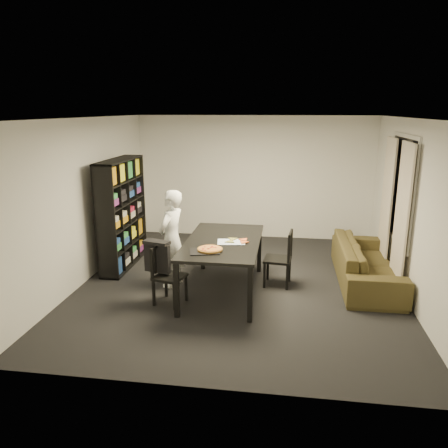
# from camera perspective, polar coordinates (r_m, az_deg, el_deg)

# --- Properties ---
(room) EXTENTS (5.01, 5.51, 2.61)m
(room) POSITION_cam_1_polar(r_m,az_deg,el_deg) (6.71, 2.16, 2.50)
(room) COLOR black
(room) RESTS_ON ground
(window_pane) EXTENTS (0.02, 1.40, 1.60)m
(window_pane) POSITION_cam_1_polar(r_m,az_deg,el_deg) (7.44, 22.14, 4.21)
(window_pane) COLOR black
(window_pane) RESTS_ON room
(window_frame) EXTENTS (0.03, 1.52, 1.72)m
(window_frame) POSITION_cam_1_polar(r_m,az_deg,el_deg) (7.44, 22.10, 4.21)
(window_frame) COLOR white
(window_frame) RESTS_ON room
(curtain_left) EXTENTS (0.03, 0.70, 2.25)m
(curtain_left) POSITION_cam_1_polar(r_m,az_deg,el_deg) (7.00, 22.16, 0.65)
(curtain_left) COLOR beige
(curtain_left) RESTS_ON room
(curtain_right) EXTENTS (0.03, 0.70, 2.25)m
(curtain_right) POSITION_cam_1_polar(r_m,az_deg,el_deg) (7.98, 20.45, 2.47)
(curtain_right) COLOR beige
(curtain_right) RESTS_ON room
(bookshelf) EXTENTS (0.35, 1.50, 1.90)m
(bookshelf) POSITION_cam_1_polar(r_m,az_deg,el_deg) (7.87, -13.19, 1.35)
(bookshelf) COLOR black
(bookshelf) RESTS_ON room
(dining_table) EXTENTS (1.09, 1.97, 0.82)m
(dining_table) POSITION_cam_1_polar(r_m,az_deg,el_deg) (6.56, -0.12, -2.77)
(dining_table) COLOR black
(dining_table) RESTS_ON room
(chair_left) EXTENTS (0.49, 0.49, 0.85)m
(chair_left) POSITION_cam_1_polar(r_m,az_deg,el_deg) (6.34, -7.77, -6.05)
(chair_left) COLOR black
(chair_left) RESTS_ON room
(chair_right) EXTENTS (0.45, 0.45, 0.89)m
(chair_right) POSITION_cam_1_polar(r_m,az_deg,el_deg) (6.94, 7.74, -4.01)
(chair_right) COLOR black
(chair_right) RESTS_ON room
(draped_jacket) EXTENTS (0.41, 0.26, 0.47)m
(draped_jacket) POSITION_cam_1_polar(r_m,az_deg,el_deg) (6.32, -8.74, -4.04)
(draped_jacket) COLOR black
(draped_jacket) RESTS_ON chair_left
(person) EXTENTS (0.51, 0.64, 1.54)m
(person) POSITION_cam_1_polar(r_m,az_deg,el_deg) (6.86, -6.86, -1.91)
(person) COLOR white
(person) RESTS_ON room
(baking_tray) EXTENTS (0.47, 0.41, 0.01)m
(baking_tray) POSITION_cam_1_polar(r_m,az_deg,el_deg) (6.04, -2.57, -3.58)
(baking_tray) COLOR black
(baking_tray) RESTS_ON dining_table
(pepperoni_pizza) EXTENTS (0.35, 0.35, 0.03)m
(pepperoni_pizza) POSITION_cam_1_polar(r_m,az_deg,el_deg) (6.06, -1.84, -3.30)
(pepperoni_pizza) COLOR olive
(pepperoni_pizza) RESTS_ON dining_table
(kitchen_towel) EXTENTS (0.44, 0.35, 0.01)m
(kitchen_towel) POSITION_cam_1_polar(r_m,az_deg,el_deg) (6.45, 0.94, -2.36)
(kitchen_towel) COLOR white
(kitchen_towel) RESTS_ON dining_table
(pizza_slices) EXTENTS (0.46, 0.43, 0.01)m
(pizza_slices) POSITION_cam_1_polar(r_m,az_deg,el_deg) (6.48, 1.76, -2.18)
(pizza_slices) COLOR #C1753C
(pizza_slices) RESTS_ON dining_table
(sofa) EXTENTS (0.88, 2.25, 0.66)m
(sofa) POSITION_cam_1_polar(r_m,az_deg,el_deg) (7.42, 18.11, -4.83)
(sofa) COLOR #393817
(sofa) RESTS_ON room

